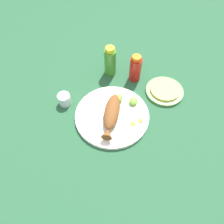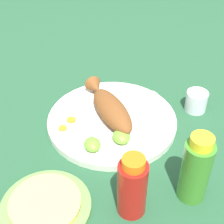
# 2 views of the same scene
# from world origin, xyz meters

# --- Properties ---
(ground_plane) EXTENTS (4.00, 4.00, 0.00)m
(ground_plane) POSITION_xyz_m (0.00, 0.00, 0.00)
(ground_plane) COLOR #235133
(main_plate) EXTENTS (0.33, 0.33, 0.02)m
(main_plate) POSITION_xyz_m (0.00, 0.00, 0.01)
(main_plate) COLOR white
(main_plate) RESTS_ON ground_plane
(fried_fish) EXTENTS (0.23, 0.08, 0.05)m
(fried_fish) POSITION_xyz_m (-0.01, -0.00, 0.04)
(fried_fish) COLOR brown
(fried_fish) RESTS_ON main_plate
(fork_near) EXTENTS (0.08, 0.18, 0.00)m
(fork_near) POSITION_xyz_m (-0.04, 0.08, 0.02)
(fork_near) COLOR silver
(fork_near) RESTS_ON main_plate
(fork_far) EXTENTS (0.13, 0.15, 0.00)m
(fork_far) POSITION_xyz_m (0.01, 0.09, 0.02)
(fork_far) COLOR silver
(fork_far) RESTS_ON main_plate
(carrot_slice_near) EXTENTS (0.02, 0.02, 0.00)m
(carrot_slice_near) POSITION_xyz_m (-0.02, -0.10, 0.02)
(carrot_slice_near) COLOR orange
(carrot_slice_near) RESTS_ON main_plate
(carrot_slice_mid) EXTENTS (0.02, 0.02, 0.00)m
(carrot_slice_mid) POSITION_xyz_m (0.00, -0.13, 0.02)
(carrot_slice_mid) COLOR orange
(carrot_slice_mid) RESTS_ON main_plate
(lime_wedge_main) EXTENTS (0.04, 0.04, 0.02)m
(lime_wedge_main) POSITION_xyz_m (0.09, -0.08, 0.03)
(lime_wedge_main) COLOR #6BB233
(lime_wedge_main) RESTS_ON main_plate
(lime_wedge_side) EXTENTS (0.05, 0.04, 0.03)m
(lime_wedge_side) POSITION_xyz_m (0.09, -0.01, 0.03)
(lime_wedge_side) COLOR #6BB233
(lime_wedge_side) RESTS_ON main_plate
(hot_sauce_bottle_red) EXTENTS (0.06, 0.06, 0.14)m
(hot_sauce_bottle_red) POSITION_xyz_m (0.26, -0.05, 0.07)
(hot_sauce_bottle_red) COLOR #B21914
(hot_sauce_bottle_red) RESTS_ON ground_plane
(hot_sauce_bottle_green) EXTENTS (0.06, 0.06, 0.16)m
(hot_sauce_bottle_green) POSITION_xyz_m (0.27, 0.08, 0.08)
(hot_sauce_bottle_green) COLOR #3D8428
(hot_sauce_bottle_green) RESTS_ON ground_plane
(salt_cup) EXTENTS (0.06, 0.06, 0.06)m
(salt_cup) POSITION_xyz_m (0.02, 0.23, 0.02)
(salt_cup) COLOR silver
(salt_cup) RESTS_ON ground_plane
(tortilla_plate) EXTENTS (0.18, 0.18, 0.01)m
(tortilla_plate) POSITION_xyz_m (0.21, -0.21, 0.01)
(tortilla_plate) COLOR #6B9E4C
(tortilla_plate) RESTS_ON ground_plane
(tortilla_stack) EXTENTS (0.14, 0.14, 0.01)m
(tortilla_stack) POSITION_xyz_m (0.21, -0.21, 0.02)
(tortilla_stack) COLOR #E0C666
(tortilla_stack) RESTS_ON tortilla_plate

